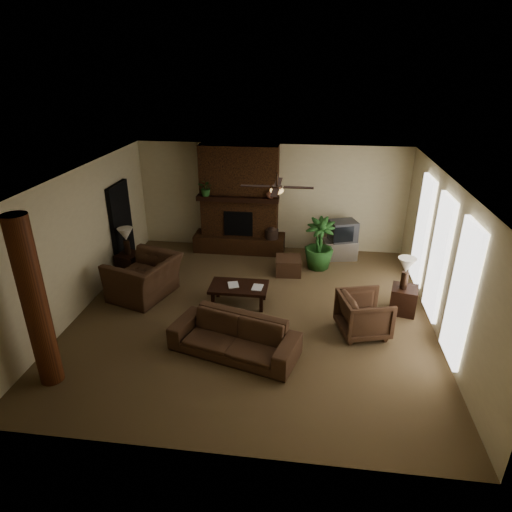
# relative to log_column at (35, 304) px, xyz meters

# --- Properties ---
(room_shell) EXTENTS (7.00, 7.00, 7.00)m
(room_shell) POSITION_rel_log_column_xyz_m (2.95, 2.40, 0.00)
(room_shell) COLOR brown
(room_shell) RESTS_ON ground
(fireplace) EXTENTS (2.40, 0.70, 2.80)m
(fireplace) POSITION_rel_log_column_xyz_m (2.15, 5.62, -0.24)
(fireplace) COLOR #462612
(fireplace) RESTS_ON ground
(windows) EXTENTS (0.08, 3.65, 2.35)m
(windows) POSITION_rel_log_column_xyz_m (6.40, 2.60, -0.05)
(windows) COLOR white
(windows) RESTS_ON ground
(log_column) EXTENTS (0.36, 0.36, 2.80)m
(log_column) POSITION_rel_log_column_xyz_m (0.00, 0.00, 0.00)
(log_column) COLOR #592B16
(log_column) RESTS_ON ground
(doorway) EXTENTS (0.10, 1.00, 2.10)m
(doorway) POSITION_rel_log_column_xyz_m (-0.49, 4.20, -0.35)
(doorway) COLOR black
(doorway) RESTS_ON ground
(ceiling_fan) EXTENTS (1.35, 1.35, 0.37)m
(ceiling_fan) POSITION_rel_log_column_xyz_m (3.35, 2.70, 1.13)
(ceiling_fan) COLOR #302015
(ceiling_fan) RESTS_ON ceiling
(sofa) EXTENTS (2.32, 1.25, 0.87)m
(sofa) POSITION_rel_log_column_xyz_m (2.79, 1.08, -0.97)
(sofa) COLOR #452D1D
(sofa) RESTS_ON ground
(armchair_left) EXTENTS (1.25, 1.56, 1.19)m
(armchair_left) POSITION_rel_log_column_xyz_m (0.53, 2.83, -0.81)
(armchair_left) COLOR #452D1D
(armchair_left) RESTS_ON ground
(armchair_right) EXTENTS (1.00, 1.04, 0.88)m
(armchair_right) POSITION_rel_log_column_xyz_m (5.08, 1.98, -0.96)
(armchair_right) COLOR #452D1D
(armchair_right) RESTS_ON ground
(coffee_table) EXTENTS (1.20, 0.70, 0.43)m
(coffee_table) POSITION_rel_log_column_xyz_m (2.60, 2.74, -1.03)
(coffee_table) COLOR black
(coffee_table) RESTS_ON ground
(ottoman) EXTENTS (0.64, 0.64, 0.40)m
(ottoman) POSITION_rel_log_column_xyz_m (3.54, 4.33, -1.20)
(ottoman) COLOR #452D1D
(ottoman) RESTS_ON ground
(tv_stand) EXTENTS (0.93, 0.66, 0.50)m
(tv_stand) POSITION_rel_log_column_xyz_m (4.79, 5.39, -1.15)
(tv_stand) COLOR #B0B0B2
(tv_stand) RESTS_ON ground
(tv) EXTENTS (0.78, 0.71, 0.52)m
(tv) POSITION_rel_log_column_xyz_m (4.84, 5.36, -0.64)
(tv) COLOR #353538
(tv) RESTS_ON tv_stand
(floor_vase) EXTENTS (0.34, 0.34, 0.77)m
(floor_vase) POSITION_rel_log_column_xyz_m (3.03, 5.41, -0.97)
(floor_vase) COLOR #34241C
(floor_vase) RESTS_ON ground
(floor_plant) EXTENTS (0.83, 1.34, 0.71)m
(floor_plant) POSITION_rel_log_column_xyz_m (4.25, 4.73, -1.04)
(floor_plant) COLOR #255120
(floor_plant) RESTS_ON ground
(side_table_left) EXTENTS (0.61, 0.61, 0.55)m
(side_table_left) POSITION_rel_log_column_xyz_m (-0.20, 3.76, -1.12)
(side_table_left) COLOR black
(side_table_left) RESTS_ON ground
(lamp_left) EXTENTS (0.41, 0.41, 0.65)m
(lamp_left) POSITION_rel_log_column_xyz_m (-0.20, 3.73, -0.40)
(lamp_left) COLOR #302015
(lamp_left) RESTS_ON side_table_left
(side_table_right) EXTENTS (0.60, 0.60, 0.55)m
(side_table_right) POSITION_rel_log_column_xyz_m (5.96, 2.85, -1.12)
(side_table_right) COLOR black
(side_table_right) RESTS_ON ground
(lamp_right) EXTENTS (0.36, 0.36, 0.65)m
(lamp_right) POSITION_rel_log_column_xyz_m (5.91, 2.85, -0.40)
(lamp_right) COLOR #302015
(lamp_right) RESTS_ON side_table_right
(mantel_plant) EXTENTS (0.48, 0.51, 0.33)m
(mantel_plant) POSITION_rel_log_column_xyz_m (1.36, 5.31, 0.32)
(mantel_plant) COLOR #255120
(mantel_plant) RESTS_ON fireplace
(mantel_vase) EXTENTS (0.25, 0.26, 0.22)m
(mantel_vase) POSITION_rel_log_column_xyz_m (2.99, 5.33, 0.27)
(mantel_vase) COLOR brown
(mantel_vase) RESTS_ON fireplace
(book_a) EXTENTS (0.21, 0.09, 0.29)m
(book_a) POSITION_rel_log_column_xyz_m (2.38, 2.70, -0.83)
(book_a) COLOR #999999
(book_a) RESTS_ON coffee_table
(book_b) EXTENTS (0.21, 0.04, 0.29)m
(book_b) POSITION_rel_log_column_xyz_m (2.89, 2.70, -0.82)
(book_b) COLOR #999999
(book_b) RESTS_ON coffee_table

